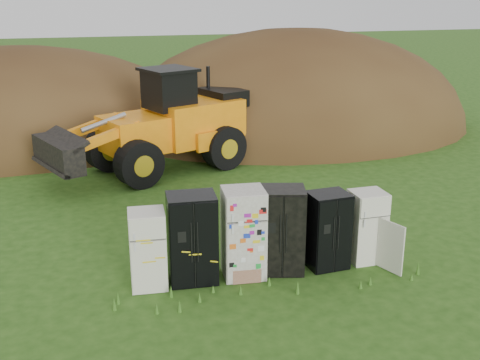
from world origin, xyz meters
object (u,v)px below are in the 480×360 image
object	(u,v)px
fridge_leftmost	(148,249)
fridge_sticker	(244,233)
fridge_black_right	(327,230)
fridge_open_door	(366,226)
wheel_loader	(147,123)
fridge_black_side	(192,238)
fridge_dark_mid	(281,230)

from	to	relation	value
fridge_leftmost	fridge_sticker	world-z (taller)	fridge_sticker
fridge_black_right	fridge_open_door	bearing A→B (deg)	-1.75
fridge_leftmost	wheel_loader	bearing A→B (deg)	87.10
fridge_leftmost	fridge_black_side	world-z (taller)	fridge_black_side
fridge_leftmost	fridge_black_side	distance (m)	0.91
fridge_black_side	fridge_black_right	size ratio (longest dim) A/B	1.12
fridge_black_side	fridge_dark_mid	size ratio (longest dim) A/B	1.01
fridge_black_right	fridge_dark_mid	bearing A→B (deg)	171.46
fridge_black_side	fridge_dark_mid	xyz separation A→B (m)	(1.88, -0.01, -0.01)
fridge_leftmost	fridge_black_right	distance (m)	3.77
fridge_dark_mid	fridge_leftmost	bearing A→B (deg)	-165.82
fridge_open_door	wheel_loader	bearing A→B (deg)	115.59
wheel_loader	fridge_leftmost	bearing A→B (deg)	-119.49
fridge_sticker	fridge_dark_mid	distance (m)	0.82
fridge_black_right	fridge_open_door	size ratio (longest dim) A/B	1.05
fridge_black_side	wheel_loader	bearing A→B (deg)	93.72
fridge_sticker	fridge_black_right	distance (m)	1.83
fridge_leftmost	fridge_open_door	distance (m)	4.70
fridge_dark_mid	fridge_open_door	distance (m)	1.94
fridge_dark_mid	fridge_open_door	size ratio (longest dim) A/B	1.15
fridge_leftmost	fridge_sticker	bearing A→B (deg)	3.34
fridge_black_side	fridge_black_right	bearing A→B (deg)	1.80
fridge_open_door	wheel_loader	world-z (taller)	wheel_loader
fridge_black_side	fridge_sticker	xyz separation A→B (m)	(1.05, -0.04, 0.02)
fridge_sticker	fridge_black_right	size ratio (longest dim) A/B	1.14
fridge_open_door	wheel_loader	size ratio (longest dim) A/B	0.23
fridge_leftmost	fridge_dark_mid	distance (m)	2.77
fridge_sticker	wheel_loader	world-z (taller)	wheel_loader
fridge_sticker	fridge_open_door	bearing A→B (deg)	4.77
fridge_sticker	fridge_dark_mid	size ratio (longest dim) A/B	1.03
fridge_leftmost	fridge_black_right	size ratio (longest dim) A/B	0.97
fridge_black_side	fridge_sticker	world-z (taller)	fridge_sticker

